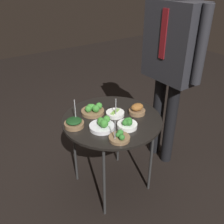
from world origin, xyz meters
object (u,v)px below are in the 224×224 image
serving_cart (112,123)px  bowl_broccoli_far_rim (127,124)px  bowl_broccoli_front_center (120,137)px  bowl_asparagus_front_left (115,113)px  bowl_broccoli_mid_left (93,110)px  bowl_broccoli_center (102,125)px  bowl_spinach_back_right (74,123)px  waiter_figure (172,52)px  bowl_roast_back_left (137,110)px

serving_cart → bowl_broccoli_far_rim: bearing=4.8°
bowl_broccoli_front_center → bowl_asparagus_front_left: (-0.26, 0.15, -0.00)m
serving_cart → bowl_broccoli_mid_left: bowl_broccoli_mid_left is taller
bowl_broccoli_far_rim → bowl_broccoli_front_center: bearing=-56.7°
bowl_broccoli_center → bowl_spinach_back_right: bearing=-132.8°
bowl_asparagus_front_left → waiter_figure: size_ratio=0.09×
bowl_broccoli_front_center → bowl_asparagus_front_left: bowl_asparagus_front_left is taller
bowl_asparagus_front_left → bowl_roast_back_left: bearing=65.1°
bowl_broccoli_front_center → bowl_broccoli_mid_left: size_ratio=0.88×
bowl_broccoli_far_rim → waiter_figure: bearing=109.3°
serving_cart → bowl_spinach_back_right: size_ratio=3.88×
bowl_roast_back_left → bowl_broccoli_center: 0.32m
bowl_spinach_back_right → bowl_roast_back_left: bearing=77.0°
bowl_broccoli_front_center → bowl_broccoli_mid_left: 0.37m
bowl_broccoli_front_center → waiter_figure: bearing=112.0°
bowl_asparagus_front_left → bowl_broccoli_far_rim: bearing=-8.9°
serving_cart → bowl_broccoli_front_center: size_ratio=4.77×
bowl_broccoli_mid_left → bowl_asparagus_front_left: bearing=45.2°
serving_cart → bowl_roast_back_left: size_ratio=5.85×
serving_cart → bowl_roast_back_left: bowl_roast_back_left is taller
bowl_broccoli_front_center → bowl_roast_back_left: size_ratio=1.23×
bowl_asparagus_front_left → bowl_broccoli_center: 0.19m
bowl_asparagus_front_left → bowl_broccoli_front_center: bearing=-30.4°
waiter_figure → bowl_broccoli_far_rim: bearing=-70.7°
bowl_broccoli_mid_left → bowl_broccoli_far_rim: size_ratio=1.24×
bowl_spinach_back_right → waiter_figure: bearing=89.2°
bowl_spinach_back_right → waiter_figure: (0.01, 0.86, 0.34)m
bowl_broccoli_mid_left → bowl_spinach_back_right: (0.08, -0.19, -0.00)m
bowl_asparagus_front_left → bowl_roast_back_left: bowl_asparagus_front_left is taller
bowl_spinach_back_right → bowl_broccoli_center: bearing=47.2°
bowl_asparagus_front_left → bowl_broccoli_far_rim: 0.18m
bowl_broccoli_mid_left → bowl_broccoli_center: bearing=-14.3°
bowl_broccoli_far_rim → bowl_broccoli_mid_left: bearing=-163.2°
serving_cart → bowl_spinach_back_right: (-0.06, -0.27, 0.07)m
bowl_broccoli_far_rim → bowl_broccoli_center: size_ratio=0.80×
bowl_roast_back_left → bowl_spinach_back_right: size_ratio=0.66×
waiter_figure → bowl_spinach_back_right: bearing=-90.8°
bowl_broccoli_far_rim → waiter_figure: (-0.20, 0.58, 0.34)m
bowl_broccoli_center → bowl_spinach_back_right: size_ratio=0.92×
bowl_asparagus_front_left → bowl_spinach_back_right: (-0.04, -0.31, 0.01)m
bowl_broccoli_far_rim → bowl_asparagus_front_left: bearing=171.1°
serving_cart → bowl_broccoli_front_center: bowl_broccoli_front_center is taller
serving_cart → bowl_roast_back_left: bearing=75.4°
serving_cart → waiter_figure: size_ratio=0.45×
bowl_broccoli_far_rim → bowl_spinach_back_right: bearing=-127.3°
bowl_broccoli_center → bowl_roast_back_left: bearing=94.5°
bowl_broccoli_front_center → bowl_asparagus_front_left: bearing=149.6°
serving_cart → bowl_broccoli_front_center: (0.24, -0.11, 0.06)m
bowl_broccoli_front_center → bowl_spinach_back_right: (-0.30, -0.16, 0.01)m
bowl_broccoli_mid_left → waiter_figure: bearing=82.3°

